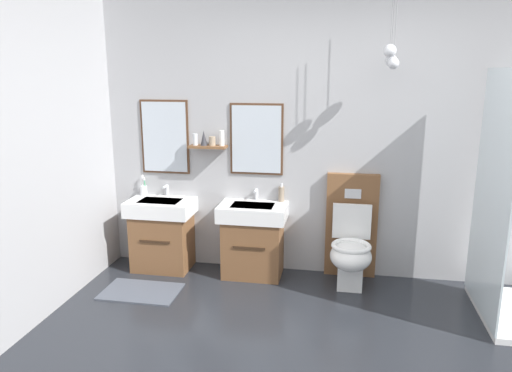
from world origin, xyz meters
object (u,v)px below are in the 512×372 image
object	(u,v)px
vanity_sink_left	(163,232)
vanity_sink_right	(253,238)
toothbrush_cup	(144,190)
toilet	(351,244)
soap_dispenser	(281,194)

from	to	relation	value
vanity_sink_left	vanity_sink_right	bearing A→B (deg)	0.00
vanity_sink_right	vanity_sink_left	bearing A→B (deg)	180.00
vanity_sink_right	toothbrush_cup	xyz separation A→B (m)	(-1.15, 0.14, 0.39)
toilet	toothbrush_cup	xyz separation A→B (m)	(-2.07, 0.16, 0.38)
toothbrush_cup	soap_dispenser	xyz separation A→B (m)	(1.40, 0.01, 0.02)
vanity_sink_left	toilet	world-z (taller)	toilet
toilet	soap_dispenser	distance (m)	0.80
vanity_sink_right	toilet	distance (m)	0.92
toilet	toothbrush_cup	bearing A→B (deg)	175.55
toilet	soap_dispenser	xyz separation A→B (m)	(-0.67, 0.17, 0.40)
vanity_sink_right	toothbrush_cup	distance (m)	1.22
toilet	toothbrush_cup	world-z (taller)	toilet
vanity_sink_left	vanity_sink_right	xyz separation A→B (m)	(0.91, 0.00, 0.00)
soap_dispenser	vanity_sink_right	bearing A→B (deg)	-148.29
vanity_sink_right	toilet	size ratio (longest dim) A/B	0.70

